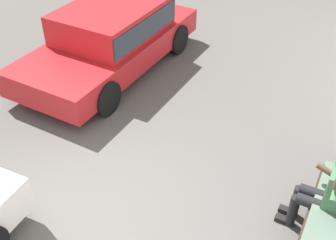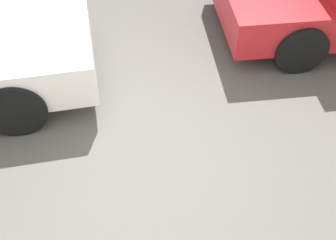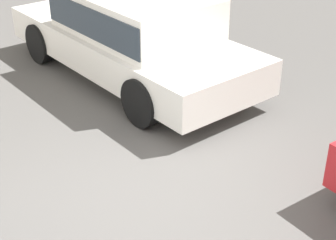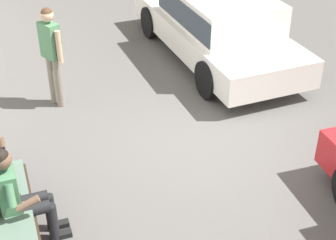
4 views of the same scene
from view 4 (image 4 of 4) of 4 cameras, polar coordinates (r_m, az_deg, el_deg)
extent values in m
plane|color=#565451|center=(7.90, 3.11, -2.68)|extent=(60.00, 60.00, 0.00)
cylinder|color=#332319|center=(7.06, -15.79, -6.89)|extent=(0.07, 0.07, 0.41)
cube|color=#332319|center=(6.33, -17.10, -9.66)|extent=(1.67, 0.55, 0.06)
cube|color=slate|center=(6.28, -17.21, -9.11)|extent=(1.61, 0.49, 0.10)
cylinder|color=black|center=(6.29, -15.06, -8.56)|extent=(0.15, 0.42, 0.15)
cylinder|color=black|center=(6.47, -12.88, -9.97)|extent=(0.12, 0.12, 0.52)
cube|color=black|center=(6.62, -11.95, -11.29)|extent=(0.10, 0.24, 0.07)
cylinder|color=black|center=(6.16, -14.86, -9.61)|extent=(0.15, 0.42, 0.15)
cylinder|color=black|center=(6.34, -12.62, -11.01)|extent=(0.12, 0.12, 0.52)
cube|color=black|center=(6.49, -11.68, -12.34)|extent=(0.10, 0.24, 0.07)
cube|color=black|center=(6.23, -16.89, -9.43)|extent=(0.34, 0.24, 0.14)
cube|color=#4C7F56|center=(6.05, -17.30, -7.44)|extent=(0.38, 0.22, 0.56)
sphere|color=brown|center=(5.80, -17.96, -4.24)|extent=(0.22, 0.22, 0.22)
sphere|color=black|center=(5.78, -18.12, -3.98)|extent=(0.20, 0.20, 0.20)
cylinder|color=#4C7F56|center=(5.79, -17.07, -8.02)|extent=(0.20, 0.10, 0.28)
cylinder|color=brown|center=(5.83, -15.27, -8.94)|extent=(0.08, 0.27, 0.17)
cylinder|color=#4C7F56|center=(6.14, -17.77, -4.78)|extent=(0.25, 0.10, 0.22)
cylinder|color=brown|center=(6.09, -17.93, -2.94)|extent=(0.16, 0.08, 0.25)
cube|color=black|center=(5.92, -17.86, -3.52)|extent=(0.02, 0.07, 0.15)
cube|color=white|center=(10.44, 5.15, 9.57)|extent=(4.70, 1.95, 0.52)
cube|color=white|center=(10.08, 5.79, 12.19)|extent=(2.47, 1.65, 0.63)
cube|color=#28333D|center=(10.08, 5.79, 12.19)|extent=(2.42, 1.69, 0.44)
cylinder|color=black|center=(11.41, -2.05, 10.77)|extent=(0.68, 0.21, 0.67)
cylinder|color=black|center=(12.05, 5.68, 11.84)|extent=(0.68, 0.21, 0.67)
cylinder|color=black|center=(9.00, 4.35, 4.49)|extent=(0.68, 0.21, 0.67)
cylinder|color=black|center=(9.81, 13.34, 6.12)|extent=(0.68, 0.21, 0.67)
cylinder|color=gray|center=(8.85, -12.02, 4.05)|extent=(0.13, 0.13, 0.88)
cylinder|color=gray|center=(8.98, -12.70, 4.42)|extent=(0.13, 0.13, 0.88)
cube|color=#4C7F56|center=(8.60, -12.94, 8.58)|extent=(0.41, 0.34, 0.60)
cylinder|color=tan|center=(8.44, -11.99, 7.94)|extent=(0.09, 0.09, 0.54)
cylinder|color=tan|center=(8.79, -13.79, 8.73)|extent=(0.09, 0.09, 0.54)
sphere|color=tan|center=(8.44, -13.29, 11.22)|extent=(0.21, 0.21, 0.21)
sphere|color=#4C331E|center=(8.43, -13.31, 11.41)|extent=(0.19, 0.19, 0.19)
camera|label=1|loc=(8.90, -23.29, 30.66)|focal=45.00mm
camera|label=2|loc=(6.21, -21.00, 20.70)|focal=45.00mm
camera|label=3|loc=(2.51, -17.50, 2.76)|focal=55.00mm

